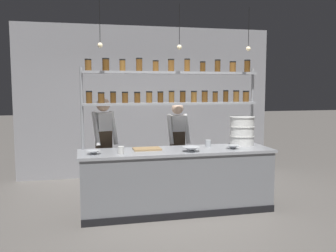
{
  "coord_description": "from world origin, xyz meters",
  "views": [
    {
      "loc": [
        -1.35,
        -5.23,
        1.85
      ],
      "look_at": [
        -0.09,
        0.2,
        1.25
      ],
      "focal_mm": 40.0,
      "sensor_mm": 36.0,
      "label": 1
    }
  ],
  "objects_px": {
    "prep_bowl_center_back": "(191,149)",
    "container_stack": "(242,131)",
    "prep_bowl_near_left": "(233,147)",
    "prep_bowl_center_front": "(94,152)",
    "chef_left": "(104,143)",
    "cutting_board": "(147,149)",
    "spice_shelf_unit": "(172,90)",
    "serving_cup_by_board": "(121,150)",
    "chef_center": "(178,142)",
    "serving_cup_front": "(208,143)"
  },
  "relations": [
    {
      "from": "prep_bowl_center_back",
      "to": "container_stack",
      "type": "bearing_deg",
      "value": 22.33
    },
    {
      "from": "prep_bowl_near_left",
      "to": "prep_bowl_center_front",
      "type": "relative_size",
      "value": 1.01
    },
    {
      "from": "prep_bowl_center_front",
      "to": "chef_left",
      "type": "bearing_deg",
      "value": 76.59
    },
    {
      "from": "cutting_board",
      "to": "prep_bowl_center_back",
      "type": "distance_m",
      "value": 0.66
    },
    {
      "from": "spice_shelf_unit",
      "to": "serving_cup_by_board",
      "type": "bearing_deg",
      "value": -149.2
    },
    {
      "from": "spice_shelf_unit",
      "to": "chef_center",
      "type": "relative_size",
      "value": 1.73
    },
    {
      "from": "chef_left",
      "to": "prep_bowl_center_front",
      "type": "xyz_separation_m",
      "value": [
        -0.19,
        -0.79,
        -0.01
      ]
    },
    {
      "from": "container_stack",
      "to": "prep_bowl_near_left",
      "type": "relative_size",
      "value": 2.31
    },
    {
      "from": "prep_bowl_center_front",
      "to": "prep_bowl_near_left",
      "type": "bearing_deg",
      "value": -0.16
    },
    {
      "from": "serving_cup_by_board",
      "to": "cutting_board",
      "type": "bearing_deg",
      "value": 33.29
    },
    {
      "from": "spice_shelf_unit",
      "to": "chef_left",
      "type": "bearing_deg",
      "value": 160.77
    },
    {
      "from": "serving_cup_front",
      "to": "serving_cup_by_board",
      "type": "distance_m",
      "value": 1.4
    },
    {
      "from": "chef_left",
      "to": "prep_bowl_center_back",
      "type": "height_order",
      "value": "chef_left"
    },
    {
      "from": "spice_shelf_unit",
      "to": "prep_bowl_center_front",
      "type": "bearing_deg",
      "value": -160.24
    },
    {
      "from": "chef_center",
      "to": "container_stack",
      "type": "height_order",
      "value": "chef_center"
    },
    {
      "from": "cutting_board",
      "to": "container_stack",
      "type": "bearing_deg",
      "value": 3.51
    },
    {
      "from": "cutting_board",
      "to": "prep_bowl_center_front",
      "type": "distance_m",
      "value": 0.8
    },
    {
      "from": "spice_shelf_unit",
      "to": "prep_bowl_center_front",
      "type": "xyz_separation_m",
      "value": [
        -1.2,
        -0.43,
        -0.84
      ]
    },
    {
      "from": "chef_left",
      "to": "prep_bowl_center_front",
      "type": "bearing_deg",
      "value": -120.49
    },
    {
      "from": "prep_bowl_center_back",
      "to": "serving_cup_front",
      "type": "bearing_deg",
      "value": 42.74
    },
    {
      "from": "prep_bowl_center_front",
      "to": "serving_cup_by_board",
      "type": "distance_m",
      "value": 0.37
    },
    {
      "from": "prep_bowl_near_left",
      "to": "prep_bowl_center_front",
      "type": "xyz_separation_m",
      "value": [
        -2.03,
        0.01,
        -0.0
      ]
    },
    {
      "from": "chef_left",
      "to": "container_stack",
      "type": "distance_m",
      "value": 2.19
    },
    {
      "from": "chef_center",
      "to": "prep_bowl_near_left",
      "type": "distance_m",
      "value": 1.12
    },
    {
      "from": "chef_center",
      "to": "serving_cup_front",
      "type": "relative_size",
      "value": 14.86
    },
    {
      "from": "chef_center",
      "to": "container_stack",
      "type": "distance_m",
      "value": 1.12
    },
    {
      "from": "chef_center",
      "to": "serving_cup_by_board",
      "type": "distance_m",
      "value": 1.47
    },
    {
      "from": "prep_bowl_center_front",
      "to": "prep_bowl_center_back",
      "type": "xyz_separation_m",
      "value": [
        1.36,
        -0.09,
        0.01
      ]
    },
    {
      "from": "spice_shelf_unit",
      "to": "serving_cup_by_board",
      "type": "relative_size",
      "value": 25.39
    },
    {
      "from": "chef_center",
      "to": "cutting_board",
      "type": "bearing_deg",
      "value": -134.84
    },
    {
      "from": "chef_left",
      "to": "chef_center",
      "type": "distance_m",
      "value": 1.25
    },
    {
      "from": "prep_bowl_near_left",
      "to": "serving_cup_front",
      "type": "distance_m",
      "value": 0.39
    },
    {
      "from": "spice_shelf_unit",
      "to": "container_stack",
      "type": "xyz_separation_m",
      "value": [
        1.1,
        -0.14,
        -0.64
      ]
    },
    {
      "from": "spice_shelf_unit",
      "to": "container_stack",
      "type": "distance_m",
      "value": 1.28
    },
    {
      "from": "cutting_board",
      "to": "prep_bowl_near_left",
      "type": "height_order",
      "value": "prep_bowl_near_left"
    },
    {
      "from": "spice_shelf_unit",
      "to": "cutting_board",
      "type": "xyz_separation_m",
      "value": [
        -0.43,
        -0.23,
        -0.85
      ]
    },
    {
      "from": "cutting_board",
      "to": "chef_center",
      "type": "bearing_deg",
      "value": 48.55
    },
    {
      "from": "chef_center",
      "to": "prep_bowl_center_front",
      "type": "distance_m",
      "value": 1.71
    },
    {
      "from": "spice_shelf_unit",
      "to": "prep_bowl_near_left",
      "type": "xyz_separation_m",
      "value": [
        0.83,
        -0.44,
        -0.84
      ]
    },
    {
      "from": "cutting_board",
      "to": "serving_cup_by_board",
      "type": "relative_size",
      "value": 3.73
    },
    {
      "from": "serving_cup_by_board",
      "to": "prep_bowl_near_left",
      "type": "bearing_deg",
      "value": 2.1
    },
    {
      "from": "chef_left",
      "to": "cutting_board",
      "type": "relative_size",
      "value": 4.16
    },
    {
      "from": "cutting_board",
      "to": "serving_cup_front",
      "type": "distance_m",
      "value": 0.96
    },
    {
      "from": "container_stack",
      "to": "cutting_board",
      "type": "xyz_separation_m",
      "value": [
        -1.53,
        -0.09,
        -0.21
      ]
    },
    {
      "from": "container_stack",
      "to": "serving_cup_front",
      "type": "xyz_separation_m",
      "value": [
        -0.57,
        -0.04,
        -0.17
      ]
    },
    {
      "from": "chef_left",
      "to": "prep_bowl_center_back",
      "type": "relative_size",
      "value": 6.6
    },
    {
      "from": "cutting_board",
      "to": "prep_bowl_near_left",
      "type": "distance_m",
      "value": 1.27
    },
    {
      "from": "serving_cup_by_board",
      "to": "serving_cup_front",
      "type": "bearing_deg",
      "value": 13.09
    },
    {
      "from": "cutting_board",
      "to": "prep_bowl_center_back",
      "type": "height_order",
      "value": "prep_bowl_center_back"
    },
    {
      "from": "serving_cup_by_board",
      "to": "prep_bowl_center_front",
      "type": "bearing_deg",
      "value": 169.65
    }
  ]
}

